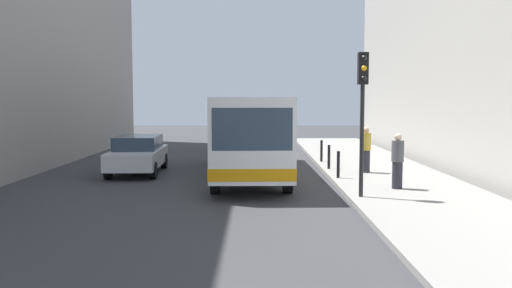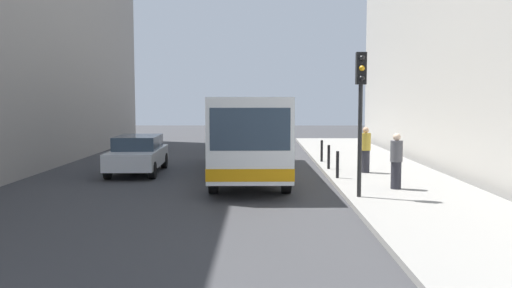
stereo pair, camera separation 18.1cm
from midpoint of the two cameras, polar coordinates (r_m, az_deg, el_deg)
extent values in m
plane|color=#38383A|center=(17.51, -1.62, -4.84)|extent=(80.00, 80.00, 0.00)
cube|color=gray|center=(18.13, 15.75, -4.45)|extent=(4.40, 40.00, 0.15)
cube|color=white|center=(20.44, -0.46, 1.51)|extent=(2.77, 11.06, 2.50)
cube|color=orange|center=(20.52, -0.46, -1.14)|extent=(2.79, 11.08, 0.36)
cube|color=#2D3D4C|center=(14.95, -0.29, 1.58)|extent=(2.26, 0.11, 1.20)
cube|color=#2D3D4C|center=(20.92, -0.47, 2.55)|extent=(2.75, 9.46, 1.00)
cylinder|color=black|center=(16.74, 3.53, -3.57)|extent=(0.30, 1.01, 1.00)
cylinder|color=black|center=(16.72, -4.23, -3.59)|extent=(0.30, 1.01, 1.00)
cylinder|color=black|center=(24.46, 2.11, -0.86)|extent=(0.30, 1.01, 1.00)
cylinder|color=black|center=(24.45, -3.18, -0.87)|extent=(0.30, 1.01, 1.00)
cube|color=silver|center=(21.56, -12.24, -1.38)|extent=(1.96, 4.46, 0.64)
cube|color=#2D3D4C|center=(21.65, -12.20, 0.19)|extent=(1.69, 2.52, 0.52)
cylinder|color=black|center=(19.99, -10.70, -2.77)|extent=(0.24, 0.65, 0.64)
cylinder|color=black|center=(20.32, -15.28, -2.74)|extent=(0.24, 0.65, 0.64)
cylinder|color=black|center=(22.94, -9.53, -1.77)|extent=(0.24, 0.65, 0.64)
cylinder|color=black|center=(23.22, -13.54, -1.75)|extent=(0.24, 0.65, 0.64)
cube|color=silver|center=(30.41, -0.53, 0.55)|extent=(2.08, 4.51, 0.64)
cube|color=#2D3D4C|center=(30.52, -0.54, 1.66)|extent=(1.76, 2.56, 0.52)
cylinder|color=black|center=(28.99, 1.24, -0.30)|extent=(0.26, 0.65, 0.64)
cylinder|color=black|center=(28.91, -2.01, -0.32)|extent=(0.26, 0.65, 0.64)
cylinder|color=black|center=(31.97, 0.81, 0.19)|extent=(0.26, 0.65, 0.64)
cylinder|color=black|center=(31.90, -2.13, 0.18)|extent=(0.26, 0.65, 0.64)
cylinder|color=black|center=(15.47, 11.33, 0.30)|extent=(0.12, 0.12, 3.20)
cube|color=black|center=(15.45, 11.46, 7.90)|extent=(0.28, 0.24, 0.90)
sphere|color=black|center=(15.34, 11.58, 8.97)|extent=(0.16, 0.16, 0.16)
sphere|color=orange|center=(15.32, 11.56, 7.93)|extent=(0.16, 0.16, 0.16)
sphere|color=black|center=(15.31, 11.54, 6.88)|extent=(0.16, 0.16, 0.16)
cylinder|color=black|center=(19.10, 8.95, -2.18)|extent=(0.11, 0.11, 0.95)
cylinder|color=black|center=(21.49, 8.00, -1.38)|extent=(0.11, 0.11, 0.95)
cylinder|color=black|center=(23.89, 7.23, -0.73)|extent=(0.11, 0.11, 0.95)
cylinder|color=#26262D|center=(17.23, 14.98, -3.24)|extent=(0.32, 0.32, 0.85)
cylinder|color=#4C4C51|center=(17.14, 15.04, -0.75)|extent=(0.38, 0.38, 0.65)
sphere|color=beige|center=(17.10, 15.07, 0.73)|extent=(0.23, 0.23, 0.23)
cylinder|color=#26262D|center=(20.67, 11.81, -1.83)|extent=(0.32, 0.32, 0.85)
cylinder|color=gold|center=(20.60, 11.85, 0.24)|extent=(0.38, 0.38, 0.65)
sphere|color=tan|center=(20.57, 11.87, 1.47)|extent=(0.23, 0.23, 0.23)
camera|label=1|loc=(0.09, -89.72, 0.02)|focal=37.54mm
camera|label=2|loc=(0.09, 90.28, -0.02)|focal=37.54mm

